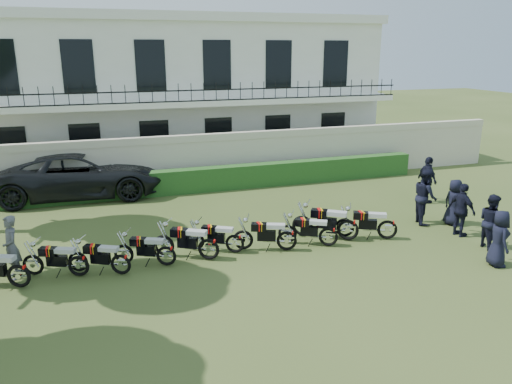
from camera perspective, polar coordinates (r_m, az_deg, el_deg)
ground at (r=14.71m, az=-0.24°, el=-7.30°), size 100.00×100.00×0.00m
perimeter_wall at (r=21.76m, az=-6.81°, el=3.61°), size 30.00×0.35×2.30m
hedge at (r=21.37m, az=-3.69°, el=1.61°), size 18.00×0.60×1.00m
building at (r=27.20m, az=-9.61°, el=11.42°), size 20.40×9.60×7.40m
motorcycle_0 at (r=13.98m, az=-25.54°, el=-8.09°), size 1.84×0.91×1.07m
motorcycle_1 at (r=14.06m, az=-19.65°, el=-7.43°), size 1.72×0.81×0.99m
motorcycle_2 at (r=13.84m, az=-15.22°, el=-7.45°), size 1.63×0.91×0.97m
motorcycle_3 at (r=14.10m, az=-10.24°, el=-6.67°), size 1.66×0.87×0.97m
motorcycle_4 at (r=14.29m, az=-5.44°, el=-5.94°), size 1.76×1.09×1.08m
motorcycle_5 at (r=14.72m, az=-2.44°, el=-5.41°), size 1.59×0.95×0.97m
motorcycle_6 at (r=14.89m, az=3.55°, el=-5.04°), size 1.81×0.87×1.04m
motorcycle_7 at (r=15.35m, az=8.29°, el=-4.58°), size 1.64×1.01×1.01m
motorcycle_8 at (r=15.87m, az=10.50°, el=-3.72°), size 1.82×1.27×1.16m
motorcycle_9 at (r=16.26m, az=14.82°, el=-3.67°), size 1.79×1.00×1.07m
suv at (r=21.45m, az=-19.48°, el=1.94°), size 6.82×3.42×1.85m
inspector at (r=14.53m, az=-26.17°, el=-5.71°), size 0.59×0.72×1.71m
officer_0 at (r=15.35m, az=26.01°, el=-4.78°), size 0.74×0.91×1.61m
officer_1 at (r=16.59m, az=25.29°, el=-3.04°), size 0.74×0.89×1.68m
officer_2 at (r=17.23m, az=22.47°, el=-1.92°), size 0.56×1.07×1.75m
officer_3 at (r=18.25m, az=21.69°, el=-1.10°), size 0.64×0.86×1.60m
officer_4 at (r=18.04m, az=18.77°, el=-0.46°), size 0.98×1.11×1.93m
officer_5 at (r=20.48m, az=18.99°, el=1.31°), size 0.47×1.08×1.84m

